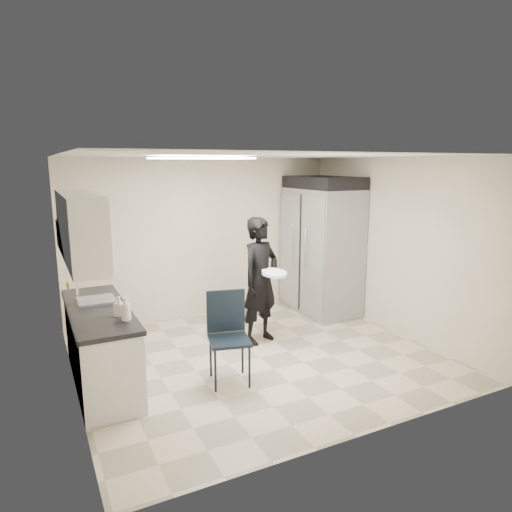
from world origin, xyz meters
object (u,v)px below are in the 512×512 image
commercial_fridge (322,251)px  folding_chair (229,340)px  lower_counter (101,348)px  man_tuxedo (260,281)px

commercial_fridge → folding_chair: 3.05m
lower_counter → folding_chair: 1.48m
lower_counter → folding_chair: folding_chair is taller
lower_counter → folding_chair: (1.33, -0.65, 0.08)m
commercial_fridge → man_tuxedo: bearing=-153.9°
commercial_fridge → man_tuxedo: 1.74m
commercial_fridge → folding_chair: (-2.45, -1.73, -0.54)m
lower_counter → commercial_fridge: commercial_fridge is taller
lower_counter → man_tuxedo: (2.23, 0.31, 0.46)m
lower_counter → man_tuxedo: bearing=8.0°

